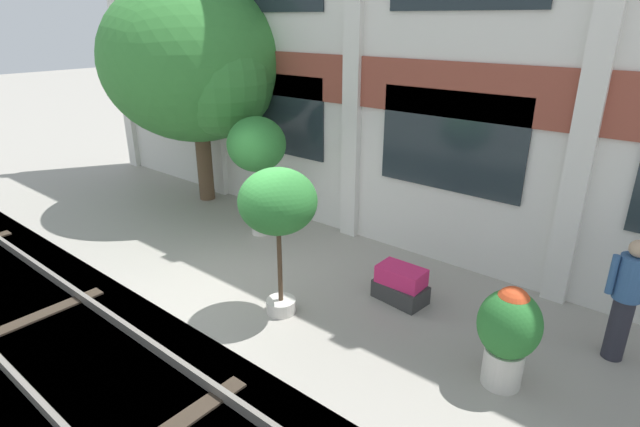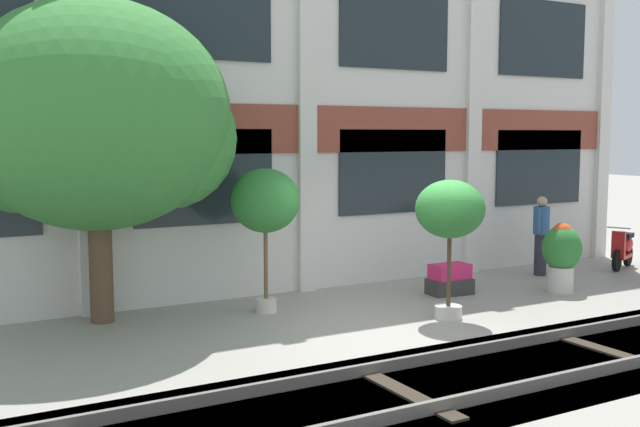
% 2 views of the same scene
% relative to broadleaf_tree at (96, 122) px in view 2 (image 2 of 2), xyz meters
% --- Properties ---
extents(ground_plane, '(80.00, 80.00, 0.00)m').
position_rel_broadleaf_tree_xyz_m(ground_plane, '(4.01, -2.51, -3.19)').
color(ground_plane, '#9E998E').
extents(apartment_facade, '(16.60, 0.64, 8.04)m').
position_rel_broadleaf_tree_xyz_m(apartment_facade, '(4.01, 0.80, 0.81)').
color(apartment_facade, silver).
rests_on(apartment_facade, ground).
extents(rail_tracks, '(24.24, 2.80, 0.43)m').
position_rel_broadleaf_tree_xyz_m(rail_tracks, '(4.02, -5.07, -3.33)').
color(rail_tracks, '#5B5449').
rests_on(rail_tracks, ground).
extents(broadleaf_tree, '(4.40, 4.19, 5.11)m').
position_rel_broadleaf_tree_xyz_m(broadleaf_tree, '(0.00, 0.00, 0.00)').
color(broadleaf_tree, brown).
rests_on(broadleaf_tree, ground).
extents(potted_plant_low_pan, '(1.16, 1.16, 2.44)m').
position_rel_broadleaf_tree_xyz_m(potted_plant_low_pan, '(2.59, -0.67, -1.34)').
color(potted_plant_low_pan, beige).
rests_on(potted_plant_low_pan, ground).
extents(potted_plant_square_trough, '(0.86, 0.57, 0.57)m').
position_rel_broadleaf_tree_xyz_m(potted_plant_square_trough, '(6.21, -1.09, -2.92)').
color(potted_plant_square_trough, '#333333').
rests_on(potted_plant_square_trough, ground).
extents(potted_plant_ribbed_drum, '(0.74, 0.74, 1.33)m').
position_rel_broadleaf_tree_xyz_m(potted_plant_ribbed_drum, '(8.18, -1.97, -2.42)').
color(potted_plant_ribbed_drum, beige).
rests_on(potted_plant_ribbed_drum, ground).
extents(potted_plant_terracotta_small, '(1.12, 1.12, 2.28)m').
position_rel_broadleaf_tree_xyz_m(potted_plant_terracotta_small, '(4.99, -2.55, -1.45)').
color(potted_plant_terracotta_small, beige).
rests_on(potted_plant_terracotta_small, ground).
extents(scooter_near_curb, '(1.30, 0.73, 0.98)m').
position_rel_broadleaf_tree_xyz_m(scooter_near_curb, '(11.39, -0.82, -2.76)').
color(scooter_near_curb, black).
rests_on(scooter_near_curb, ground).
extents(resident_by_doorway, '(0.47, 0.34, 1.69)m').
position_rel_broadleaf_tree_xyz_m(resident_by_doorway, '(9.12, -0.52, -2.28)').
color(resident_by_doorway, '#282833').
rests_on(resident_by_doorway, ground).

